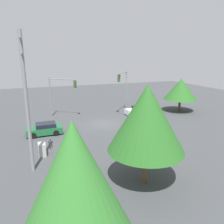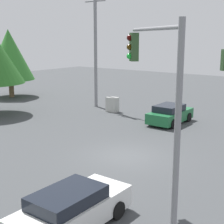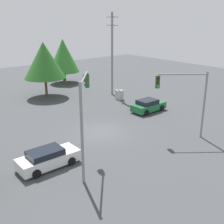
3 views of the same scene
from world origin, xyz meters
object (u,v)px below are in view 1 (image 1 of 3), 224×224
at_px(traffic_signal_main, 124,84).
at_px(electrical_cabinet, 42,150).
at_px(traffic_signal_cross, 60,90).
at_px(sedan_green, 45,129).
at_px(sedan_white, 139,110).

xyz_separation_m(traffic_signal_main, electrical_cabinet, (11.74, -13.25, -3.98)).
bearing_deg(traffic_signal_cross, electrical_cabinet, -68.21).
bearing_deg(traffic_signal_main, sedan_green, -24.56).
bearing_deg(traffic_signal_cross, traffic_signal_main, 32.51).
relative_size(sedan_white, traffic_signal_main, 0.66).
relative_size(sedan_white, electrical_cabinet, 3.57).
height_order(sedan_green, sedan_white, sedan_green).
bearing_deg(sedan_green, traffic_signal_cross, -23.30).
height_order(traffic_signal_cross, electrical_cabinet, traffic_signal_cross).
height_order(traffic_signal_main, traffic_signal_cross, traffic_signal_main).
distance_m(sedan_white, electrical_cabinet, 18.04).
bearing_deg(electrical_cabinet, traffic_signal_cross, 164.07).
relative_size(traffic_signal_cross, electrical_cabinet, 4.83).
relative_size(sedan_green, sedan_white, 0.92).
distance_m(traffic_signal_main, electrical_cabinet, 18.14).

